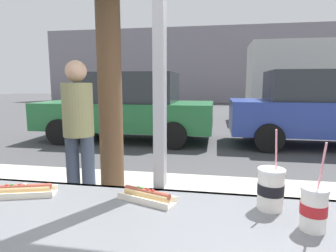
{
  "coord_description": "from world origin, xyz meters",
  "views": [
    {
      "loc": [
        0.26,
        -1.2,
        1.5
      ],
      "look_at": [
        -0.27,
        1.89,
        1.03
      ],
      "focal_mm": 30.11,
      "sensor_mm": 36.0,
      "label": 1
    }
  ],
  "objects": [
    {
      "name": "ground_plane",
      "position": [
        0.0,
        8.0,
        0.0
      ],
      "size": [
        60.0,
        60.0,
        0.0
      ],
      "primitive_type": "plane",
      "color": "#424244"
    },
    {
      "name": "pedestrian",
      "position": [
        -1.18,
        1.55,
        1.04
      ],
      "size": [
        0.32,
        0.32,
        1.63
      ],
      "color": "#364053",
      "rests_on": "sidewalk_strip"
    },
    {
      "name": "soda_cup_right",
      "position": [
        0.59,
        -0.24,
        1.09
      ],
      "size": [
        0.09,
        0.09,
        0.31
      ],
      "color": "white",
      "rests_on": "window_counter"
    },
    {
      "name": "hotdog_tray_near",
      "position": [
        -0.57,
        -0.14,
        1.03
      ],
      "size": [
        0.27,
        0.16,
        0.05
      ],
      "color": "beige",
      "rests_on": "window_counter"
    },
    {
      "name": "sidewalk_strip",
      "position": [
        0.0,
        1.6,
        0.05
      ],
      "size": [
        16.0,
        2.8,
        0.11
      ],
      "primitive_type": "cube",
      "color": "#B2ADA3",
      "rests_on": "ground"
    },
    {
      "name": "parked_car_blue",
      "position": [
        2.68,
        5.97,
        0.9
      ],
      "size": [
        4.22,
        1.91,
        1.8
      ],
      "color": "#283D93",
      "rests_on": "ground"
    },
    {
      "name": "window_wall",
      "position": [
        0.0,
        0.08,
        1.84
      ],
      "size": [
        3.09,
        0.2,
        2.9
      ],
      "color": "#2D2D33",
      "rests_on": "ground"
    },
    {
      "name": "hotdog_tray_far",
      "position": [
        -0.02,
        -0.1,
        1.03
      ],
      "size": [
        0.26,
        0.16,
        0.05
      ],
      "color": "beige",
      "rests_on": "window_counter"
    },
    {
      "name": "parked_car_green",
      "position": [
        -2.07,
        5.97,
        0.89
      ],
      "size": [
        4.57,
        2.0,
        1.78
      ],
      "color": "#236B38",
      "rests_on": "ground"
    },
    {
      "name": "building_facade_far",
      "position": [
        0.0,
        22.02,
        2.95
      ],
      "size": [
        28.0,
        1.2,
        5.89
      ],
      "primitive_type": "cube",
      "color": "gray",
      "rests_on": "ground"
    },
    {
      "name": "soda_cup_left",
      "position": [
        0.48,
        -0.1,
        1.09
      ],
      "size": [
        0.1,
        0.1,
        0.32
      ],
      "color": "silver",
      "rests_on": "window_counter"
    }
  ]
}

